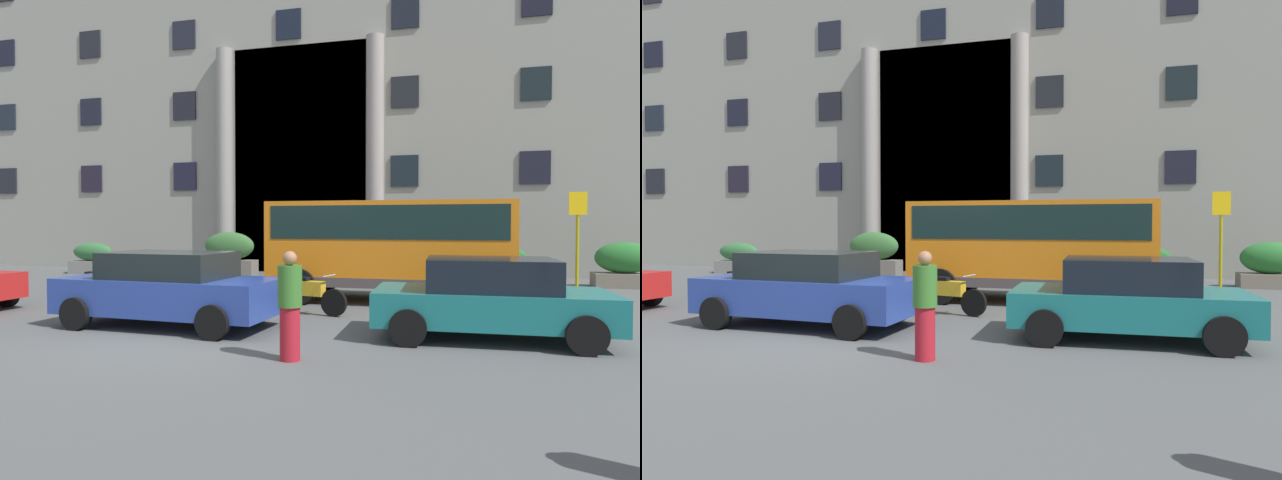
{
  "view_description": "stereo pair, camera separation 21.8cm",
  "coord_description": "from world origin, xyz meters",
  "views": [
    {
      "loc": [
        4.88,
        -8.65,
        2.0
      ],
      "look_at": [
        0.95,
        5.69,
        1.57
      ],
      "focal_mm": 30.78,
      "sensor_mm": 36.0,
      "label": 1
    },
    {
      "loc": [
        5.09,
        -8.59,
        2.0
      ],
      "look_at": [
        0.95,
        5.69,
        1.57
      ],
      "focal_mm": 30.78,
      "sensor_mm": 36.0,
      "label": 2
    }
  ],
  "objects": [
    {
      "name": "ground_plane",
      "position": [
        0.0,
        0.0,
        -0.06
      ],
      "size": [
        80.0,
        64.0,
        0.12
      ],
      "primitive_type": "cube",
      "color": "#4E5151"
    },
    {
      "name": "office_building_facade",
      "position": [
        -0.0,
        17.48,
        9.28
      ],
      "size": [
        41.84,
        9.6,
        18.57
      ],
      "color": "gray",
      "rests_on": "ground_plane"
    },
    {
      "name": "orange_minibus",
      "position": [
        2.91,
        5.5,
        1.55
      ],
      "size": [
        6.09,
        2.66,
        2.57
      ],
      "rotation": [
        0.0,
        0.0,
        0.0
      ],
      "color": "orange",
      "rests_on": "ground_plane"
    },
    {
      "name": "bus_stop_sign",
      "position": [
        7.59,
        6.94,
        1.75
      ],
      "size": [
        0.44,
        0.08,
        2.84
      ],
      "color": "#9B9D12",
      "rests_on": "ground_plane"
    },
    {
      "name": "hedge_planter_east",
      "position": [
        5.82,
        10.37,
        0.63
      ],
      "size": [
        1.79,
        0.79,
        1.31
      ],
      "color": "gray",
      "rests_on": "ground_plane"
    },
    {
      "name": "hedge_planter_entrance_left",
      "position": [
        -3.94,
        10.47,
        0.82
      ],
      "size": [
        2.08,
        0.74,
        1.7
      ],
      "color": "#6A655D",
      "rests_on": "ground_plane"
    },
    {
      "name": "hedge_planter_west",
      "position": [
        9.57,
        10.46,
        0.7
      ],
      "size": [
        1.81,
        0.91,
        1.44
      ],
      "color": "slate",
      "rests_on": "ground_plane"
    },
    {
      "name": "hedge_planter_far_west",
      "position": [
        0.42,
        10.7,
        0.71
      ],
      "size": [
        2.07,
        1.0,
        1.46
      ],
      "color": "gray",
      "rests_on": "ground_plane"
    },
    {
      "name": "hedge_planter_entrance_right",
      "position": [
        -9.8,
        10.21,
        0.6
      ],
      "size": [
        1.84,
        0.71,
        1.25
      ],
      "color": "gray",
      "rests_on": "ground_plane"
    },
    {
      "name": "parked_sedan_second",
      "position": [
        5.22,
        1.28,
        0.72
      ],
      "size": [
        4.02,
        2.2,
        1.41
      ],
      "rotation": [
        0.0,
        0.0,
        0.04
      ],
      "color": "#186A6C",
      "rests_on": "ground_plane"
    },
    {
      "name": "parked_compact_extra",
      "position": [
        -0.78,
        0.87,
        0.75
      ],
      "size": [
        4.37,
        2.17,
        1.45
      ],
      "rotation": [
        0.0,
        0.0,
        -0.05
      ],
      "color": "#263E94",
      "rests_on": "ground_plane"
    },
    {
      "name": "scooter_by_planter",
      "position": [
        -3.94,
        3.0,
        0.45
      ],
      "size": [
        1.93,
        0.56,
        0.89
      ],
      "rotation": [
        0.0,
        0.0,
        0.15
      ],
      "color": "black",
      "rests_on": "ground_plane"
    },
    {
      "name": "motorcycle_near_kerb",
      "position": [
        1.31,
        2.98,
        0.46
      ],
      "size": [
        2.0,
        0.7,
        0.89
      ],
      "rotation": [
        0.0,
        0.0,
        -0.23
      ],
      "color": "black",
      "rests_on": "ground_plane"
    },
    {
      "name": "motorcycle_far_end",
      "position": [
        4.48,
        3.08,
        0.46
      ],
      "size": [
        2.05,
        0.55,
        0.89
      ],
      "rotation": [
        0.0,
        0.0,
        -0.03
      ],
      "color": "black",
      "rests_on": "ground_plane"
    },
    {
      "name": "pedestrian_woman_dark_dress",
      "position": [
        2.34,
        -1.07,
        0.8
      ],
      "size": [
        0.36,
        0.36,
        1.61
      ],
      "rotation": [
        0.0,
        0.0,
        5.27
      ],
      "color": "#AA1A26",
      "rests_on": "ground_plane"
    }
  ]
}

